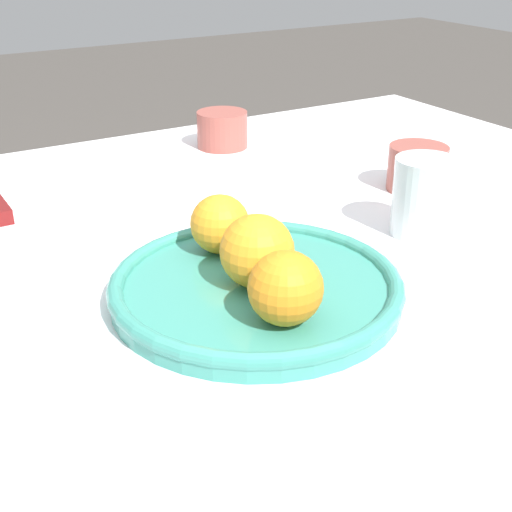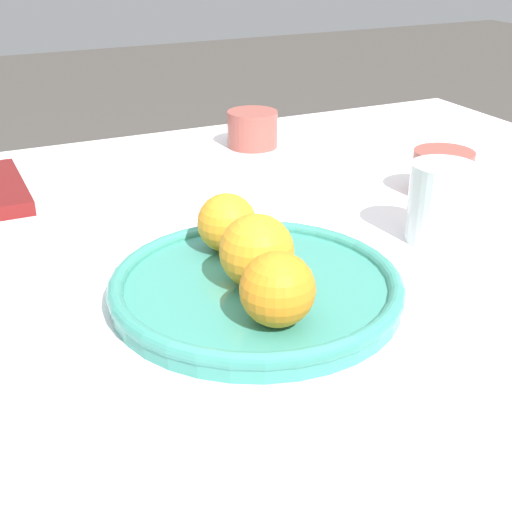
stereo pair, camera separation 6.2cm
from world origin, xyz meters
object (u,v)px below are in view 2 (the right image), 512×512
orange_0 (257,251)px  orange_2 (227,223)px  water_glass (440,203)px  cup_0 (442,173)px  orange_1 (277,289)px  fruit_platter (256,287)px  cup_1 (252,129)px

orange_0 → orange_2: 0.09m
water_glass → cup_0: bearing=50.0°
orange_1 → cup_0: size_ratio=0.83×
orange_0 → fruit_platter: bearing=73.5°
orange_1 → water_glass: bearing=23.3°
water_glass → cup_1: size_ratio=1.13×
fruit_platter → orange_2: bearing=86.7°
fruit_platter → orange_2: orange_2 is taller
orange_0 → orange_2: (0.01, 0.09, -0.00)m
cup_1 → orange_2: bearing=-118.6°
orange_0 → orange_1: 0.08m
fruit_platter → cup_1: cup_1 is taller
fruit_platter → cup_1: 0.54m
water_glass → orange_0: bearing=-170.4°
orange_2 → cup_1: orange_2 is taller
orange_0 → cup_0: orange_0 is taller
orange_0 → water_glass: water_glass is taller
water_glass → fruit_platter: bearing=-171.1°
fruit_platter → orange_0: 0.04m
orange_0 → cup_0: size_ratio=0.90×
fruit_platter → cup_0: size_ratio=3.60×
cup_0 → water_glass: bearing=-130.0°
water_glass → cup_1: bearing=94.9°
orange_2 → orange_1: bearing=-97.3°
fruit_platter → cup_1: size_ratio=3.55×
cup_0 → cup_1: 0.36m
water_glass → cup_0: 0.16m
cup_0 → cup_1: bearing=113.3°
cup_1 → water_glass: bearing=-85.1°
orange_0 → cup_0: 0.40m
fruit_platter → orange_0: size_ratio=4.01×
fruit_platter → water_glass: (0.26, 0.04, 0.03)m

